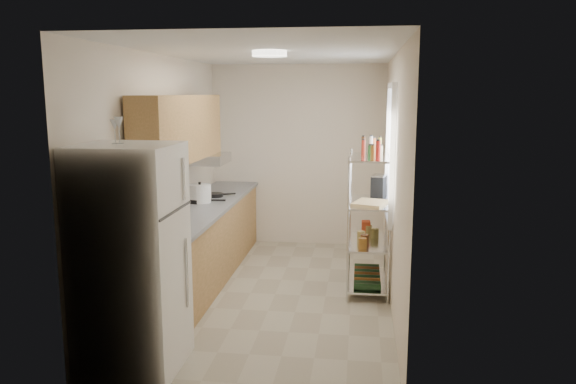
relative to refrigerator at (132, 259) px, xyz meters
name	(u,v)px	position (x,y,z in m)	size (l,w,h in m)	color
room	(275,178)	(0.87, 1.78, 0.40)	(2.52, 4.42, 2.62)	#ABA28B
counter_run	(204,241)	(-0.05, 2.22, -0.45)	(0.63, 3.51, 0.90)	tan
upper_cabinets	(181,129)	(-0.18, 1.88, 0.91)	(0.33, 2.20, 0.72)	tan
range_hood	(206,159)	(-0.13, 2.68, 0.49)	(0.50, 0.60, 0.12)	#B7BABC
window	(390,153)	(2.10, 2.13, 0.65)	(0.06, 1.00, 1.46)	white
bakers_rack	(369,193)	(1.88, 2.08, 0.20)	(0.45, 0.90, 1.73)	silver
ceiling_dome	(270,54)	(0.87, 1.48, 1.67)	(0.34, 0.34, 0.06)	white
refrigerator	(132,259)	(0.00, 0.00, 0.00)	(0.74, 0.74, 1.81)	white
wine_glass_a	(115,132)	(-0.08, 0.00, 1.00)	(0.07, 0.07, 0.19)	silver
wine_glass_b	(119,130)	(-0.04, -0.01, 1.01)	(0.07, 0.07, 0.21)	silver
rice_cooker	(200,193)	(-0.13, 2.35, 0.10)	(0.27, 0.27, 0.22)	white
frying_pan_large	(200,200)	(-0.13, 2.36, 0.02)	(0.28, 0.28, 0.05)	black
frying_pan_small	(215,195)	(-0.05, 2.73, 0.02)	(0.22, 0.22, 0.04)	black
cutting_board	(370,203)	(1.89, 1.93, 0.12)	(0.32, 0.41, 0.03)	tan
espresso_machine	(379,186)	(1.99, 2.41, 0.23)	(0.14, 0.22, 0.25)	black
storage_bag	(366,227)	(1.85, 2.41, -0.27)	(0.09, 0.13, 0.15)	#AC3615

